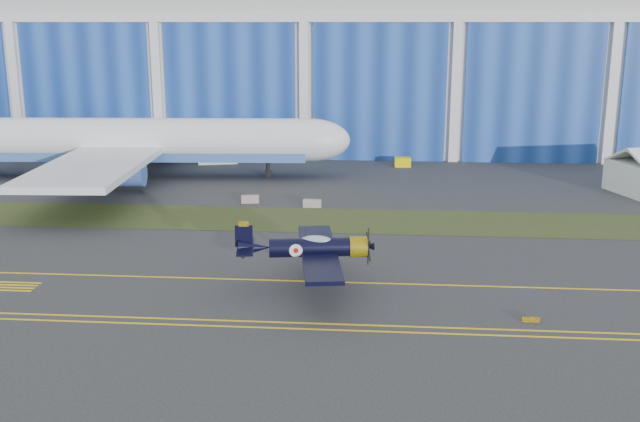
# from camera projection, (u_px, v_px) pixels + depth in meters

# --- Properties ---
(ground) EXTENTS (260.00, 260.00, 0.00)m
(ground) POSITION_uv_depth(u_px,v_px,m) (246.00, 260.00, 64.70)
(ground) COLOR #34373B
(ground) RESTS_ON ground
(grass_median) EXTENTS (260.00, 10.00, 0.02)m
(grass_median) POSITION_uv_depth(u_px,v_px,m) (270.00, 219.00, 78.22)
(grass_median) COLOR #475128
(grass_median) RESTS_ON ground
(hangar) EXTENTS (220.00, 45.70, 30.00)m
(hangar) POSITION_uv_depth(u_px,v_px,m) (317.00, 52.00, 130.38)
(hangar) COLOR silver
(hangar) RESTS_ON ground
(taxiway_centreline) EXTENTS (200.00, 0.20, 0.02)m
(taxiway_centreline) POSITION_uv_depth(u_px,v_px,m) (234.00, 279.00, 59.87)
(taxiway_centreline) COLOR yellow
(taxiway_centreline) RESTS_ON ground
(edge_line_near) EXTENTS (80.00, 0.20, 0.02)m
(edge_line_near) POSITION_uv_depth(u_px,v_px,m) (207.00, 326.00, 50.69)
(edge_line_near) COLOR yellow
(edge_line_near) RESTS_ON ground
(edge_line_far) EXTENTS (80.00, 0.20, 0.02)m
(edge_line_far) POSITION_uv_depth(u_px,v_px,m) (211.00, 320.00, 51.66)
(edge_line_far) COLOR yellow
(edge_line_far) RESTS_ON ground
(guard_board_right) EXTENTS (1.20, 0.15, 0.35)m
(guard_board_right) POSITION_uv_depth(u_px,v_px,m) (531.00, 320.00, 51.29)
(guard_board_right) COLOR yellow
(guard_board_right) RESTS_ON ground
(warbird) EXTENTS (13.74, 15.81, 4.23)m
(warbird) POSITION_uv_depth(u_px,v_px,m) (310.00, 247.00, 56.96)
(warbird) COLOR black
(warbird) RESTS_ON ground
(jetliner) EXTENTS (66.66, 57.60, 22.17)m
(jetliner) POSITION_uv_depth(u_px,v_px,m) (132.00, 93.00, 96.96)
(jetliner) COLOR white
(jetliner) RESTS_ON ground
(shipping_container) EXTENTS (6.02, 3.54, 2.45)m
(shipping_container) POSITION_uv_depth(u_px,v_px,m) (218.00, 155.00, 108.79)
(shipping_container) COLOR #C7F6E7
(shipping_container) RESTS_ON ground
(tug) EXTENTS (2.31, 1.49, 1.32)m
(tug) POSITION_uv_depth(u_px,v_px,m) (403.00, 162.00, 106.31)
(tug) COLOR #FFDF00
(tug) RESTS_ON ground
(barrier_a) EXTENTS (2.07, 0.93, 0.90)m
(barrier_a) POSITION_uv_depth(u_px,v_px,m) (250.00, 199.00, 84.97)
(barrier_a) COLOR gray
(barrier_a) RESTS_ON ground
(barrier_b) EXTENTS (2.03, 0.71, 0.90)m
(barrier_b) POSITION_uv_depth(u_px,v_px,m) (312.00, 203.00, 82.96)
(barrier_b) COLOR #9A9290
(barrier_b) RESTS_ON ground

